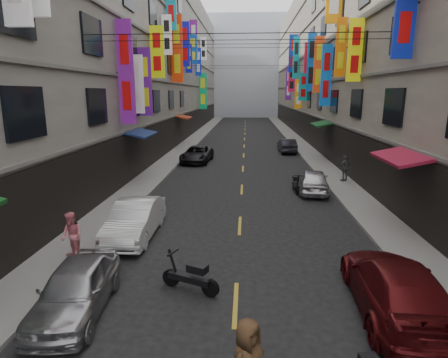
# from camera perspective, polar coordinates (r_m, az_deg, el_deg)

# --- Properties ---
(sidewalk_left) EXTENTS (2.00, 90.00, 0.12)m
(sidewalk_left) POSITION_cam_1_polar(r_m,az_deg,el_deg) (39.75, -5.63, 5.18)
(sidewalk_left) COLOR slate
(sidewalk_left) RESTS_ON ground
(sidewalk_right) EXTENTS (2.00, 90.00, 0.12)m
(sidewalk_right) POSITION_cam_1_polar(r_m,az_deg,el_deg) (39.68, 11.82, 4.95)
(sidewalk_right) COLOR slate
(sidewalk_right) RESTS_ON ground
(building_row_left) EXTENTS (10.14, 90.00, 19.00)m
(building_row_left) POSITION_cam_1_polar(r_m,az_deg,el_deg) (40.96, -14.69, 18.29)
(building_row_left) COLOR gray
(building_row_left) RESTS_ON ground
(building_row_right) EXTENTS (10.14, 90.00, 19.00)m
(building_row_right) POSITION_cam_1_polar(r_m,az_deg,el_deg) (40.83, 21.24, 17.87)
(building_row_right) COLOR #9D9584
(building_row_right) RESTS_ON ground
(haze_block) EXTENTS (18.00, 8.00, 22.00)m
(haze_block) POSITION_cam_1_polar(r_m,az_deg,el_deg) (89.06, 3.43, 16.58)
(haze_block) COLOR #B3B9C7
(haze_block) RESTS_ON ground
(shop_signage) EXTENTS (14.00, 55.00, 12.65)m
(shop_signage) POSITION_cam_1_polar(r_m,az_deg,el_deg) (32.73, 2.79, 19.43)
(shop_signage) COLOR blue
(shop_signage) RESTS_ON ground
(street_awnings) EXTENTS (13.99, 35.20, 0.41)m
(street_awnings) POSITION_cam_1_polar(r_m,az_deg,el_deg) (23.06, -0.28, 6.94)
(street_awnings) COLOR #15511B
(street_awnings) RESTS_ON ground
(overhead_cables) EXTENTS (14.00, 38.04, 1.24)m
(overhead_cables) POSITION_cam_1_polar(r_m,az_deg,el_deg) (27.10, 3.12, 20.12)
(overhead_cables) COLOR black
(overhead_cables) RESTS_ON ground
(lane_markings) EXTENTS (0.12, 80.20, 0.01)m
(lane_markings) POSITION_cam_1_polar(r_m,az_deg,el_deg) (36.30, 3.05, 4.39)
(lane_markings) COLOR gold
(lane_markings) RESTS_ON ground
(scooter_crossing) EXTENTS (1.70, 0.87, 1.14)m
(scooter_crossing) POSITION_cam_1_polar(r_m,az_deg,el_deg) (10.80, -5.07, -14.62)
(scooter_crossing) COLOR black
(scooter_crossing) RESTS_ON ground
(scooter_far_right) EXTENTS (0.50, 1.80, 1.14)m
(scooter_far_right) POSITION_cam_1_polar(r_m,az_deg,el_deg) (21.33, 10.92, -0.78)
(scooter_far_right) COLOR black
(scooter_far_right) RESTS_ON ground
(car_left_near) EXTENTS (1.83, 3.92, 1.30)m
(car_left_near) POSITION_cam_1_polar(r_m,az_deg,el_deg) (10.47, -21.63, -15.23)
(car_left_near) COLOR #AFAEB3
(car_left_near) RESTS_ON ground
(car_left_mid) EXTENTS (1.53, 4.30, 1.41)m
(car_left_mid) POSITION_cam_1_polar(r_m,az_deg,el_deg) (14.80, -13.42, -6.02)
(car_left_mid) COLOR white
(car_left_mid) RESTS_ON ground
(car_left_far) EXTENTS (2.44, 4.74, 1.28)m
(car_left_far) POSITION_cam_1_polar(r_m,az_deg,el_deg) (30.02, -4.15, 3.78)
(car_left_far) COLOR black
(car_left_far) RESTS_ON ground
(car_right_near) EXTENTS (2.27, 4.99, 1.42)m
(car_right_near) POSITION_cam_1_polar(r_m,az_deg,el_deg) (10.61, 24.71, -14.78)
(car_right_near) COLOR #560E11
(car_right_near) RESTS_ON ground
(car_right_mid) EXTENTS (2.06, 4.05, 1.32)m
(car_right_mid) POSITION_cam_1_polar(r_m,az_deg,el_deg) (21.40, 13.50, -0.25)
(car_right_mid) COLOR silver
(car_right_mid) RESTS_ON ground
(car_right_far) EXTENTS (1.54, 3.97, 1.29)m
(car_right_far) POSITION_cam_1_polar(r_m,az_deg,el_deg) (35.33, 9.58, 5.04)
(car_right_far) COLOR #24242B
(car_right_far) RESTS_ON ground
(pedestrian_lfar) EXTENTS (0.92, 0.87, 1.57)m
(pedestrian_lfar) POSITION_cam_1_polar(r_m,az_deg,el_deg) (13.25, -22.18, -8.02)
(pedestrian_lfar) COLOR pink
(pedestrian_lfar) RESTS_ON sidewalk_left
(pedestrian_rfar) EXTENTS (1.10, 0.93, 1.64)m
(pedestrian_rfar) POSITION_cam_1_polar(r_m,az_deg,el_deg) (24.06, 17.97, 1.59)
(pedestrian_rfar) COLOR #515153
(pedestrian_rfar) RESTS_ON sidewalk_right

